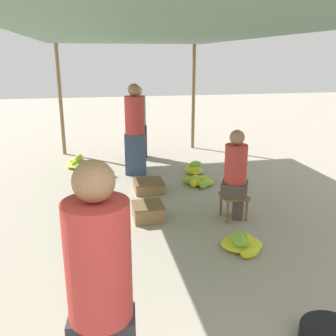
{
  "coord_description": "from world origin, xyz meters",
  "views": [
    {
      "loc": [
        -0.89,
        -1.24,
        2.17
      ],
      "look_at": [
        0.0,
        3.06,
        0.85
      ],
      "focal_mm": 40.0,
      "sensor_mm": 36.0,
      "label": 1
    }
  ],
  "objects_px": {
    "shopper_walking_far": "(138,121)",
    "crate_mid": "(148,212)",
    "shopper_walking_mid": "(135,129)",
    "banana_pile_right_1": "(199,181)",
    "vendor_foreground": "(101,301)",
    "crate_near": "(149,186)",
    "banana_pile_right_0": "(242,243)",
    "banana_pile_left_1": "(80,164)",
    "stool": "(234,199)",
    "banana_pile_right_2": "(194,168)",
    "banana_pile_left_0": "(99,174)",
    "vendor_seated": "(236,174)"
  },
  "relations": [
    {
      "from": "shopper_walking_mid",
      "to": "banana_pile_right_1",
      "type": "bearing_deg",
      "value": -40.21
    },
    {
      "from": "vendor_seated",
      "to": "shopper_walking_mid",
      "type": "height_order",
      "value": "shopper_walking_mid"
    },
    {
      "from": "banana_pile_left_1",
      "to": "shopper_walking_far",
      "type": "xyz_separation_m",
      "value": [
        1.29,
        0.59,
        0.73
      ]
    },
    {
      "from": "banana_pile_left_1",
      "to": "banana_pile_right_1",
      "type": "distance_m",
      "value": 2.56
    },
    {
      "from": "banana_pile_right_0",
      "to": "crate_mid",
      "type": "relative_size",
      "value": 1.35
    },
    {
      "from": "vendor_seated",
      "to": "banana_pile_right_1",
      "type": "distance_m",
      "value": 1.56
    },
    {
      "from": "vendor_foreground",
      "to": "banana_pile_right_2",
      "type": "height_order",
      "value": "vendor_foreground"
    },
    {
      "from": "banana_pile_right_0",
      "to": "crate_near",
      "type": "height_order",
      "value": "banana_pile_right_0"
    },
    {
      "from": "banana_pile_right_2",
      "to": "shopper_walking_mid",
      "type": "distance_m",
      "value": 1.35
    },
    {
      "from": "vendor_seated",
      "to": "banana_pile_right_0",
      "type": "bearing_deg",
      "value": -105.05
    },
    {
      "from": "vendor_foreground",
      "to": "banana_pile_left_1",
      "type": "distance_m",
      "value": 5.74
    },
    {
      "from": "crate_near",
      "to": "crate_mid",
      "type": "distance_m",
      "value": 1.13
    },
    {
      "from": "stool",
      "to": "banana_pile_left_0",
      "type": "xyz_separation_m",
      "value": [
        -1.77,
        2.21,
        -0.21
      ]
    },
    {
      "from": "stool",
      "to": "vendor_seated",
      "type": "distance_m",
      "value": 0.36
    },
    {
      "from": "banana_pile_left_0",
      "to": "shopper_walking_mid",
      "type": "distance_m",
      "value": 1.07
    },
    {
      "from": "vendor_foreground",
      "to": "stool",
      "type": "height_order",
      "value": "vendor_foreground"
    },
    {
      "from": "banana_pile_right_1",
      "to": "banana_pile_right_2",
      "type": "bearing_deg",
      "value": 81.81
    },
    {
      "from": "banana_pile_left_1",
      "to": "banana_pile_right_1",
      "type": "relative_size",
      "value": 0.86
    },
    {
      "from": "crate_near",
      "to": "shopper_walking_far",
      "type": "bearing_deg",
      "value": 86.62
    },
    {
      "from": "stool",
      "to": "vendor_seated",
      "type": "xyz_separation_m",
      "value": [
        0.02,
        0.01,
        0.35
      ]
    },
    {
      "from": "stool",
      "to": "banana_pile_left_0",
      "type": "relative_size",
      "value": 0.66
    },
    {
      "from": "banana_pile_left_1",
      "to": "shopper_walking_mid",
      "type": "xyz_separation_m",
      "value": [
        1.07,
        -0.66,
        0.8
      ]
    },
    {
      "from": "crate_near",
      "to": "shopper_walking_far",
      "type": "relative_size",
      "value": 0.31
    },
    {
      "from": "vendor_foreground",
      "to": "banana_pile_right_2",
      "type": "xyz_separation_m",
      "value": [
        1.89,
        4.78,
        -0.76
      ]
    },
    {
      "from": "shopper_walking_far",
      "to": "stool",
      "type": "bearing_deg",
      "value": -76.6
    },
    {
      "from": "crate_mid",
      "to": "shopper_walking_mid",
      "type": "bearing_deg",
      "value": 87.48
    },
    {
      "from": "stool",
      "to": "crate_mid",
      "type": "relative_size",
      "value": 0.84
    },
    {
      "from": "shopper_walking_far",
      "to": "crate_mid",
      "type": "bearing_deg",
      "value": -95.36
    },
    {
      "from": "crate_near",
      "to": "vendor_seated",
      "type": "bearing_deg",
      "value": -52.87
    },
    {
      "from": "vendor_seated",
      "to": "shopper_walking_mid",
      "type": "bearing_deg",
      "value": 115.3
    },
    {
      "from": "banana_pile_left_1",
      "to": "crate_mid",
      "type": "relative_size",
      "value": 1.21
    },
    {
      "from": "stool",
      "to": "shopper_walking_far",
      "type": "bearing_deg",
      "value": 103.4
    },
    {
      "from": "shopper_walking_mid",
      "to": "vendor_foreground",
      "type": "bearing_deg",
      "value": -99.01
    },
    {
      "from": "vendor_foreground",
      "to": "shopper_walking_mid",
      "type": "relative_size",
      "value": 0.99
    },
    {
      "from": "vendor_foreground",
      "to": "crate_near",
      "type": "height_order",
      "value": "vendor_foreground"
    },
    {
      "from": "crate_mid",
      "to": "shopper_walking_far",
      "type": "bearing_deg",
      "value": 84.64
    },
    {
      "from": "vendor_seated",
      "to": "shopper_walking_mid",
      "type": "xyz_separation_m",
      "value": [
        -1.09,
        2.3,
        0.24
      ]
    },
    {
      "from": "banana_pile_left_0",
      "to": "banana_pile_right_0",
      "type": "distance_m",
      "value": 3.43
    },
    {
      "from": "banana_pile_left_1",
      "to": "shopper_walking_mid",
      "type": "bearing_deg",
      "value": -31.88
    },
    {
      "from": "shopper_walking_mid",
      "to": "stool",
      "type": "bearing_deg",
      "value": -65.08
    },
    {
      "from": "banana_pile_right_1",
      "to": "crate_near",
      "type": "xyz_separation_m",
      "value": [
        -0.91,
        -0.14,
        0.02
      ]
    },
    {
      "from": "crate_mid",
      "to": "banana_pile_left_0",
      "type": "bearing_deg",
      "value": 106.75
    },
    {
      "from": "stool",
      "to": "banana_pile_right_1",
      "type": "distance_m",
      "value": 1.48
    },
    {
      "from": "banana_pile_right_0",
      "to": "banana_pile_right_1",
      "type": "height_order",
      "value": "banana_pile_right_0"
    },
    {
      "from": "vendor_seated",
      "to": "crate_mid",
      "type": "bearing_deg",
      "value": 170.34
    },
    {
      "from": "stool",
      "to": "shopper_walking_far",
      "type": "distance_m",
      "value": 3.7
    },
    {
      "from": "banana_pile_left_1",
      "to": "shopper_walking_far",
      "type": "distance_m",
      "value": 1.59
    },
    {
      "from": "banana_pile_left_0",
      "to": "shopper_walking_mid",
      "type": "height_order",
      "value": "shopper_walking_mid"
    },
    {
      "from": "crate_mid",
      "to": "shopper_walking_far",
      "type": "xyz_separation_m",
      "value": [
        0.32,
        3.36,
        0.7
      ]
    },
    {
      "from": "vendor_foreground",
      "to": "crate_near",
      "type": "xyz_separation_m",
      "value": [
        0.89,
        4.03,
        -0.78
      ]
    }
  ]
}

